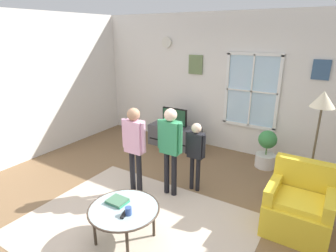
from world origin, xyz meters
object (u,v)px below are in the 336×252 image
Objects in this scene: book_stack at (117,201)px; coffee_table at (124,210)px; cup at (128,211)px; person_pink_shirt at (135,142)px; person_green_shirt at (170,142)px; potted_plant_by_window at (266,150)px; television at (175,117)px; person_black_shirt at (196,149)px; floor_lamp at (321,111)px; armchair at (299,207)px; tv_stand at (174,136)px; remote_near_books at (124,214)px.

coffee_table is at bearing -19.09° from book_stack.
person_pink_shirt is (-0.68, 0.98, 0.37)m from cup.
person_pink_shirt is (-0.47, -0.26, 0.00)m from person_green_shirt.
person_pink_shirt is 2.56m from potted_plant_by_window.
television is 2.03m from person_pink_shirt.
person_black_shirt is at bearing 83.20° from coffee_table.
book_stack is 1.04m from person_pink_shirt.
person_green_shirt is 1.23× the size of person_black_shirt.
person_green_shirt reaches higher than potted_plant_by_window.
person_black_shirt is at bearing -49.02° from television.
person_green_shirt is 0.54m from person_pink_shirt.
floor_lamp is (1.84, 0.86, 0.55)m from person_green_shirt.
person_black_shirt is (-1.55, 0.16, 0.38)m from armchair.
tv_stand is 0.84× the size of person_green_shirt.
person_pink_shirt reaches higher than armchair.
armchair is (2.76, -1.56, 0.09)m from tv_stand.
potted_plant_by_window is at bearing 1.25° from television.
person_black_shirt is at bearing 174.03° from armchair.
person_pink_shirt is 2.62m from floor_lamp.
cup is 0.07× the size of person_pink_shirt.
coffee_table is 1.18× the size of potted_plant_by_window.
floor_lamp reaches higher than television.
armchair is 2.38m from person_pink_shirt.
person_pink_shirt is (-0.73, -0.58, 0.17)m from person_black_shirt.
person_green_shirt is at bearing -120.36° from potted_plant_by_window.
remote_near_books reaches higher than coffee_table.
book_stack is 3.08m from potted_plant_by_window.
person_pink_shirt reaches higher than tv_stand.
cup is at bearing -92.02° from person_black_shirt.
book_stack is at bearing -102.58° from person_black_shirt.
remote_near_books is 0.10× the size of person_pink_shirt.
person_green_shirt reaches higher than remote_near_books.
floor_lamp reaches higher than coffee_table.
potted_plant_by_window reaches higher than remote_near_books.
coffee_table is 6.07× the size of remote_near_books.
cup is at bearing -22.64° from book_stack.
person_pink_shirt is 0.82× the size of floor_lamp.
potted_plant_by_window is (1.49, 2.01, -0.52)m from person_pink_shirt.
armchair is 1.21× the size of potted_plant_by_window.
remote_near_books is 0.10× the size of person_green_shirt.
person_green_shirt is (0.94, -1.71, 0.64)m from tv_stand.
armchair is 2.28m from book_stack.
floor_lamp reaches higher than book_stack.
person_green_shirt is (-0.17, 1.29, 0.40)m from remote_near_books.
person_black_shirt is at bearing -160.98° from floor_lamp.
person_pink_shirt is (0.47, -1.97, 0.19)m from television.
coffee_table is 3.47× the size of book_stack.
potted_plant_by_window is (0.85, 3.03, -0.12)m from remote_near_books.
person_green_shirt is at bearing -175.13° from armchair.
cup is (-1.60, -1.40, 0.18)m from armchair.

